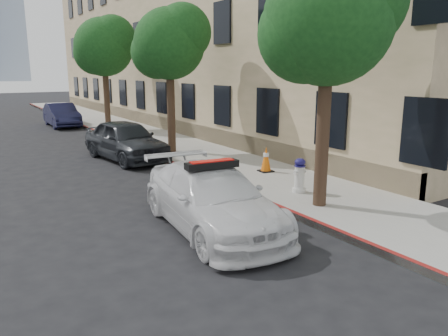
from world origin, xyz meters
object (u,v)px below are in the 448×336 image
object	(u,v)px
traffic_cone	(266,159)
fire_hydrant	(300,176)
parked_car_mid	(126,140)
parked_car_far	(62,115)
police_car	(212,198)

from	to	relation	value
traffic_cone	fire_hydrant	bearing A→B (deg)	-106.38
traffic_cone	parked_car_mid	bearing A→B (deg)	120.78
parked_car_far	traffic_cone	xyz separation A→B (m)	(2.69, -15.86, -0.13)
fire_hydrant	traffic_cone	world-z (taller)	fire_hydrant
parked_car_mid	parked_car_far	world-z (taller)	parked_car_mid
police_car	parked_car_far	world-z (taller)	police_car
police_car	traffic_cone	bearing A→B (deg)	44.98
fire_hydrant	traffic_cone	distance (m)	2.40
parked_car_mid	fire_hydrant	distance (m)	7.31
parked_car_mid	fire_hydrant	size ratio (longest dim) A/B	4.84
parked_car_mid	fire_hydrant	bearing A→B (deg)	-79.99
police_car	parked_car_mid	distance (m)	7.80
police_car	fire_hydrant	world-z (taller)	police_car
fire_hydrant	parked_car_mid	bearing A→B (deg)	102.29
police_car	parked_car_mid	size ratio (longest dim) A/B	1.08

